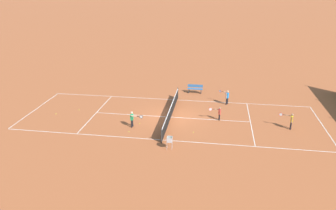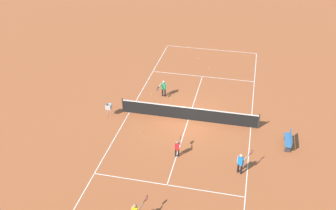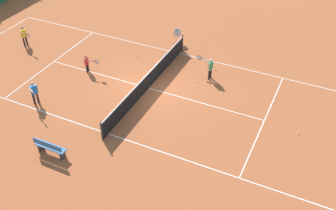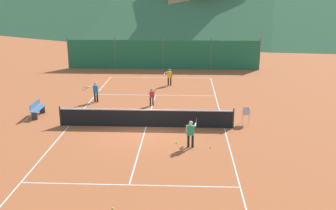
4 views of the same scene
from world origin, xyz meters
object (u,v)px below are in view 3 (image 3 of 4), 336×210
at_px(courtside_bench, 50,147).
at_px(player_far_service, 210,67).
at_px(tennis_ball_mid_court, 138,57).
at_px(tennis_ball_near_corner, 298,134).
at_px(player_near_service, 34,92).
at_px(tennis_ball_alley_left, 215,70).
at_px(player_near_baseline, 24,35).
at_px(player_far_baseline, 87,62).
at_px(tennis_net, 148,80).
at_px(ball_hopper, 177,33).
at_px(tennis_ball_far_corner, 198,82).
at_px(tennis_ball_by_net_right, 336,129).

bearing_deg(courtside_bench, player_far_service, -25.51).
bearing_deg(tennis_ball_mid_court, tennis_ball_near_corner, -105.92).
height_order(player_near_service, tennis_ball_alley_left, player_near_service).
relative_size(player_near_service, courtside_bench, 0.87).
height_order(player_near_baseline, player_far_baseline, player_near_baseline).
xyz_separation_m(tennis_net, player_far_service, (2.32, -2.63, 0.24)).
bearing_deg(player_near_service, ball_hopper, -23.26).
bearing_deg(tennis_ball_mid_court, tennis_ball_far_corner, -102.27).
bearing_deg(courtside_bench, tennis_ball_near_corner, -57.81).
xyz_separation_m(tennis_ball_mid_court, courtside_bench, (-8.94, -0.58, 0.42)).
bearing_deg(tennis_ball_alley_left, tennis_net, 140.41).
xyz_separation_m(tennis_net, player_far_baseline, (-0.04, 3.87, 0.14)).
xyz_separation_m(tennis_net, tennis_ball_far_corner, (1.66, -2.25, -0.47)).
xyz_separation_m(player_far_baseline, tennis_ball_near_corner, (-0.27, -11.96, -0.61)).
height_order(player_far_baseline, tennis_ball_by_net_right, player_far_baseline).
height_order(tennis_ball_by_net_right, tennis_ball_mid_court, same).
height_order(player_near_service, ball_hopper, player_near_service).
bearing_deg(ball_hopper, tennis_ball_mid_court, 152.66).
distance_m(player_near_service, tennis_ball_by_net_right, 14.92).
xyz_separation_m(tennis_ball_by_net_right, ball_hopper, (4.45, 10.33, 0.63)).
bearing_deg(player_near_service, tennis_ball_near_corner, -74.97).
bearing_deg(tennis_ball_alley_left, tennis_ball_near_corner, -123.25).
relative_size(player_far_baseline, courtside_bench, 0.73).
xyz_separation_m(tennis_ball_near_corner, ball_hopper, (5.60, 8.78, 0.63)).
relative_size(tennis_net, player_far_service, 7.22).
bearing_deg(player_far_service, player_near_baseline, 97.14).
bearing_deg(tennis_ball_by_net_right, tennis_ball_mid_court, 81.52).
relative_size(player_far_baseline, tennis_ball_alley_left, 16.50).
relative_size(tennis_ball_far_corner, ball_hopper, 0.07).
bearing_deg(tennis_ball_far_corner, player_near_baseline, 94.09).
relative_size(player_near_baseline, tennis_ball_by_net_right, 19.16).
bearing_deg(tennis_ball_mid_court, tennis_ball_by_net_right, -98.48).
height_order(tennis_ball_far_corner, ball_hopper, ball_hopper).
relative_size(player_far_baseline, tennis_ball_mid_court, 16.50).
bearing_deg(player_far_service, player_far_baseline, 109.94).
xyz_separation_m(player_near_service, tennis_ball_far_corner, (5.35, -6.80, -0.72)).
relative_size(tennis_ball_far_corner, tennis_ball_alley_left, 1.00).
distance_m(tennis_ball_by_net_right, courtside_bench, 13.27).
relative_size(player_near_service, tennis_ball_near_corner, 19.71).
distance_m(player_far_service, tennis_ball_alley_left, 1.16).
bearing_deg(tennis_ball_near_corner, tennis_net, 87.85).
xyz_separation_m(player_far_baseline, player_far_service, (2.36, -6.50, 0.10)).
height_order(tennis_net, tennis_ball_alley_left, tennis_net).
xyz_separation_m(tennis_ball_alley_left, tennis_ball_mid_court, (-0.64, 4.76, 0.00)).
xyz_separation_m(player_near_baseline, tennis_ball_near_corner, (-1.14, -17.33, -0.70)).
distance_m(player_far_service, ball_hopper, 4.46).
xyz_separation_m(player_near_service, ball_hopper, (8.99, -3.87, -0.10)).
xyz_separation_m(player_near_baseline, courtside_bench, (-7.18, -7.74, -0.29)).
distance_m(player_near_baseline, tennis_ball_near_corner, 17.38).
distance_m(player_near_service, tennis_ball_mid_court, 6.80).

